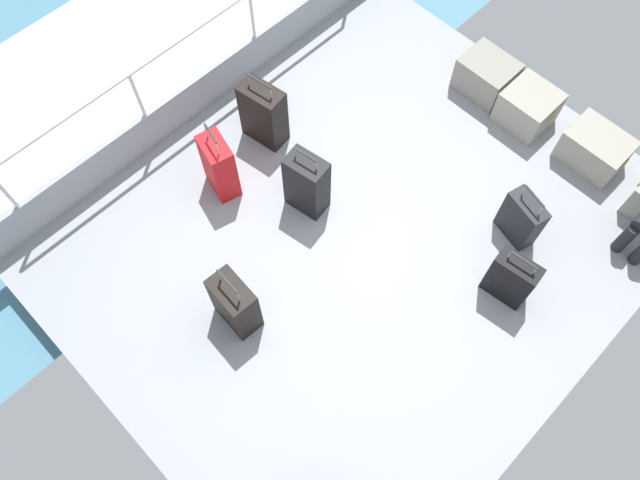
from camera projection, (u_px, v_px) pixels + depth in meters
ground_plane at (361, 238)px, 5.77m from camera, size 4.40×5.20×0.06m
gunwale_port at (206, 89)px, 6.22m from camera, size 0.06×5.20×0.45m
railing_port at (196, 50)px, 5.72m from camera, size 0.04×4.20×1.02m
sea_wake at (134, 52)px, 7.17m from camera, size 12.00×12.00×0.01m
cargo_crate_0 at (486, 76)px, 6.33m from camera, size 0.57×0.44×0.39m
cargo_crate_1 at (528, 108)px, 6.15m from camera, size 0.53×0.47×0.40m
cargo_crate_2 at (595, 149)px, 5.94m from camera, size 0.62×0.43×0.37m
suitcase_0 at (511, 278)px, 5.24m from camera, size 0.40×0.23×0.67m
suitcase_1 at (219, 166)px, 5.68m from camera, size 0.40×0.30×0.86m
suitcase_2 at (307, 184)px, 5.59m from camera, size 0.40×0.29×0.82m
suitcase_3 at (264, 114)px, 5.94m from camera, size 0.46×0.30×0.81m
suitcase_4 at (521, 219)px, 5.52m from camera, size 0.41×0.27×0.67m
suitcase_5 at (235, 304)px, 5.12m from camera, size 0.41×0.26×0.80m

